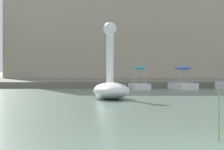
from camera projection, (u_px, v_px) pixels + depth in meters
The scene contains 5 objects.
shore_bank_far at pixel (104, 81), 41.23m from camera, with size 131.91×23.74×0.41m, color #6B665B.
swan_boat at pixel (111, 84), 18.46m from camera, with size 1.46×2.69×3.19m.
pedal_boat_cyan at pixel (139, 83), 27.81m from camera, with size 1.22×1.90×1.41m.
pedal_boat_blue at pixel (183, 82), 27.89m from camera, with size 1.54×2.28×1.39m.
apartment_block at pixel (122, 5), 46.60m from camera, with size 22.37×8.42×14.84m, color #B2A893.
Camera 1 is at (-1.82, -5.79, 1.15)m, focal length 73.05 mm.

